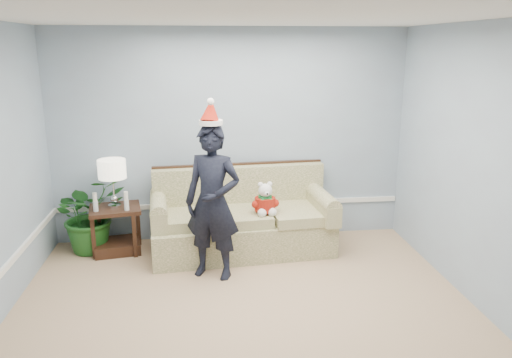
{
  "coord_description": "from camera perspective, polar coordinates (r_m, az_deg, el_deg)",
  "views": [
    {
      "loc": [
        -0.38,
        -3.77,
        2.47
      ],
      "look_at": [
        0.22,
        1.55,
        1.03
      ],
      "focal_mm": 35.0,
      "sensor_mm": 36.0,
      "label": 1
    }
  ],
  "objects": [
    {
      "name": "candle_pair",
      "position": [
        6.14,
        -16.26,
        -2.57
      ],
      "size": [
        0.42,
        0.06,
        0.23
      ],
      "color": "silver",
      "rests_on": "side_table"
    },
    {
      "name": "sofa",
      "position": [
        6.2,
        -1.69,
        -4.86
      ],
      "size": [
        2.26,
        1.12,
        1.02
      ],
      "rotation": [
        0.0,
        0.0,
        0.09
      ],
      "color": "#576530",
      "rests_on": "room_shell"
    },
    {
      "name": "table_lamp",
      "position": [
        6.18,
        -16.13,
        0.88
      ],
      "size": [
        0.33,
        0.33,
        0.59
      ],
      "color": "silver",
      "rests_on": "side_table"
    },
    {
      "name": "side_table",
      "position": [
        6.4,
        -15.61,
        -6.12
      ],
      "size": [
        0.67,
        0.59,
        0.57
      ],
      "rotation": [
        0.0,
        0.0,
        0.17
      ],
      "color": "#381C14",
      "rests_on": "room_shell"
    },
    {
      "name": "teddy_bear",
      "position": [
        5.9,
        1.05,
        -2.67
      ],
      "size": [
        0.27,
        0.29,
        0.4
      ],
      "rotation": [
        0.0,
        0.0,
        0.12
      ],
      "color": "white",
      "rests_on": "sofa"
    },
    {
      "name": "room_shell",
      "position": [
        3.95,
        -0.69,
        -1.47
      ],
      "size": [
        4.54,
        5.04,
        2.74
      ],
      "color": "tan",
      "rests_on": "ground"
    },
    {
      "name": "houseplant",
      "position": [
        6.46,
        -18.45,
        -3.8
      ],
      "size": [
        1.13,
        1.1,
        0.95
      ],
      "primitive_type": "imported",
      "rotation": [
        0.0,
        0.0,
        0.64
      ],
      "color": "#1A501A",
      "rests_on": "room_shell"
    },
    {
      "name": "wainscot_trim",
      "position": [
        5.4,
        -14.59,
        -7.47
      ],
      "size": [
        4.49,
        4.99,
        0.06
      ],
      "color": "white",
      "rests_on": "room_shell"
    },
    {
      "name": "santa_hat",
      "position": [
        5.17,
        -5.21,
        7.57
      ],
      "size": [
        0.31,
        0.34,
        0.29
      ],
      "rotation": [
        0.0,
        0.0,
        -0.35
      ],
      "color": "white",
      "rests_on": "man"
    },
    {
      "name": "man",
      "position": [
        5.36,
        -4.96,
        -2.68
      ],
      "size": [
        0.73,
        0.62,
        1.69
      ],
      "primitive_type": "imported",
      "rotation": [
        0.0,
        0.0,
        -0.41
      ],
      "color": "black",
      "rests_on": "room_shell"
    }
  ]
}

